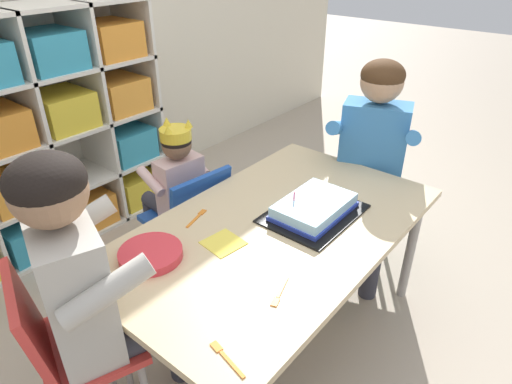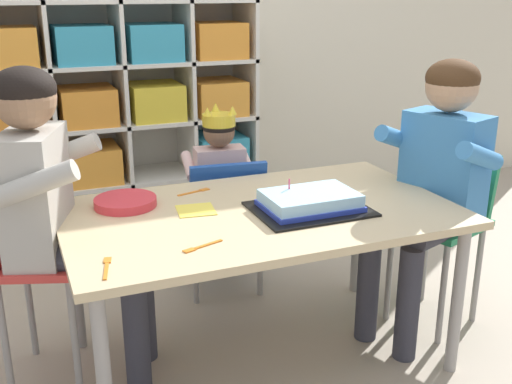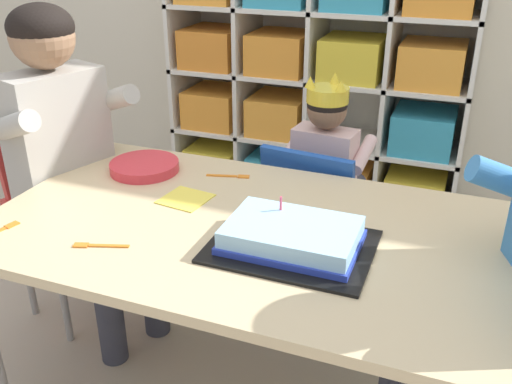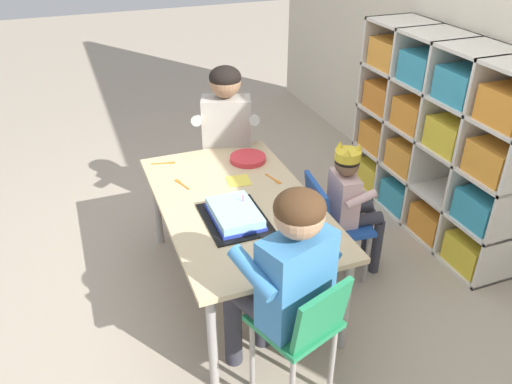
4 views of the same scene
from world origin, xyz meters
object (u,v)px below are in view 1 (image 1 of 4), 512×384
at_px(birthday_cake_on_tray, 314,209).
at_px(fork_at_table_front_edge, 280,293).
at_px(classroom_chair_guest_side, 369,181).
at_px(child_with_crown, 175,182).
at_px(adult_helper_seated, 97,279).
at_px(paper_plate_stack, 151,254).
at_px(classroom_chair_adult_side, 72,346).
at_px(guest_at_table_side, 371,150).
at_px(fork_by_napkin, 225,357).
at_px(activity_table, 275,236).
at_px(fork_scattered_mid_table, 197,217).
at_px(classroom_chair_blue, 191,216).

xyz_separation_m(birthday_cake_on_tray, fork_at_table_front_edge, (-0.44, -0.16, -0.02)).
bearing_deg(birthday_cake_on_tray, classroom_chair_guest_side, 6.17).
bearing_deg(child_with_crown, adult_helper_seated, 41.13).
distance_m(birthday_cake_on_tray, paper_plate_stack, 0.63).
height_order(classroom_chair_adult_side, classroom_chair_guest_side, classroom_chair_adult_side).
relative_size(classroom_chair_adult_side, guest_at_table_side, 0.70).
bearing_deg(fork_by_napkin, paper_plate_stack, 175.71).
height_order(paper_plate_stack, fork_at_table_front_edge, paper_plate_stack).
distance_m(classroom_chair_guest_side, fork_by_napkin, 1.38).
bearing_deg(adult_helper_seated, activity_table, -84.02).
bearing_deg(fork_at_table_front_edge, paper_plate_stack, 88.59).
bearing_deg(fork_at_table_front_edge, guest_at_table_side, -7.01).
xyz_separation_m(activity_table, adult_helper_seated, (-0.64, 0.15, 0.14)).
xyz_separation_m(activity_table, fork_by_napkin, (-0.56, -0.26, 0.05)).
bearing_deg(guest_at_table_side, paper_plate_stack, -121.97).
relative_size(fork_at_table_front_edge, fork_scattered_mid_table, 1.01).
distance_m(birthday_cake_on_tray, fork_at_table_front_edge, 0.46).
relative_size(activity_table, classroom_chair_blue, 2.12).
height_order(fork_by_napkin, fork_at_table_front_edge, same).
height_order(classroom_chair_guest_side, guest_at_table_side, guest_at_table_side).
relative_size(birthday_cake_on_tray, paper_plate_stack, 1.79).
distance_m(classroom_chair_blue, paper_plate_stack, 0.61).
height_order(classroom_chair_adult_side, adult_helper_seated, adult_helper_seated).
xyz_separation_m(classroom_chair_guest_side, birthday_cake_on_tray, (-0.64, -0.07, 0.17)).
distance_m(classroom_chair_blue, fork_at_table_front_edge, 0.86).
relative_size(classroom_chair_blue, classroom_chair_adult_side, 0.85).
xyz_separation_m(fork_at_table_front_edge, fork_scattered_mid_table, (0.14, 0.49, 0.00)).
height_order(fork_by_napkin, fork_scattered_mid_table, same).
relative_size(child_with_crown, fork_scattered_mid_table, 6.29).
distance_m(classroom_chair_adult_side, paper_plate_stack, 0.36).
bearing_deg(classroom_chair_blue, fork_scattered_mid_table, 59.70).
bearing_deg(paper_plate_stack, fork_at_table_front_edge, -73.13).
relative_size(classroom_chair_blue, paper_plate_stack, 2.91).
xyz_separation_m(classroom_chair_blue, guest_at_table_side, (0.63, -0.57, 0.28)).
bearing_deg(adult_helper_seated, classroom_chair_blue, -42.01).
bearing_deg(guest_at_table_side, classroom_chair_adult_side, -118.34).
xyz_separation_m(activity_table, classroom_chair_guest_side, (0.79, 0.00, -0.09)).
bearing_deg(fork_scattered_mid_table, child_with_crown, -135.09).
xyz_separation_m(child_with_crown, fork_scattered_mid_table, (-0.21, -0.37, 0.06)).
bearing_deg(classroom_chair_guest_side, activity_table, -109.33).
bearing_deg(fork_at_table_front_edge, classroom_chair_blue, 47.82).
distance_m(activity_table, guest_at_table_side, 0.70).
relative_size(classroom_chair_adult_side, classroom_chair_guest_side, 1.05).
xyz_separation_m(classroom_chair_guest_side, fork_by_napkin, (-1.35, -0.26, 0.15)).
bearing_deg(activity_table, classroom_chair_blue, 84.08).
bearing_deg(birthday_cake_on_tray, fork_at_table_front_edge, -159.75).
relative_size(guest_at_table_side, birthday_cake_on_tray, 2.75).
relative_size(paper_plate_stack, fork_by_napkin, 1.54).
bearing_deg(child_with_crown, activity_table, 90.68).
relative_size(classroom_chair_adult_side, adult_helper_seated, 0.68).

